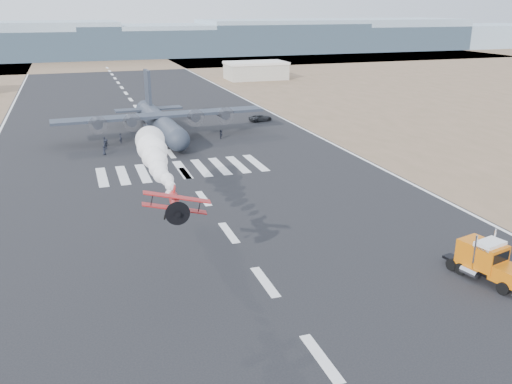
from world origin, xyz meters
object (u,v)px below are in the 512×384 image
support_vehicle (261,118)px  crew_g (121,138)px  crew_c (106,144)px  crew_h (158,144)px  crew_e (104,150)px  crew_f (221,134)px  aerobatic_biplane (175,204)px  crew_a (104,142)px  crew_b (184,141)px  crew_d (187,143)px  semi_truck (487,260)px  hangar_right (256,70)px  transport_aircraft (160,121)px

support_vehicle → crew_g: bearing=97.4°
crew_c → crew_h: size_ratio=1.13×
crew_e → crew_f: 22.46m
aerobatic_biplane → crew_a: aerobatic_biplane is taller
crew_b → crew_e: (-13.98, -1.60, -0.09)m
support_vehicle → crew_d: 26.78m
crew_c → crew_e: crew_c is taller
semi_truck → crew_d: 59.88m
crew_a → semi_truck: bearing=31.5°
aerobatic_biplane → crew_h: bearing=86.1°
hangar_right → support_vehicle: size_ratio=3.97×
crew_a → crew_b: bearing=78.8°
transport_aircraft → crew_b: (2.62, -9.16, -2.09)m
transport_aircraft → crew_e: transport_aircraft is taller
semi_truck → crew_f: semi_truck is taller
hangar_right → crew_a: bearing=-124.8°
crew_g → crew_f: bearing=-131.9°
crew_g → crew_a: bearing=84.0°
aerobatic_biplane → crew_c: aerobatic_biplane is taller
semi_truck → support_vehicle: bearing=73.3°
support_vehicle → crew_f: size_ratio=3.04×
hangar_right → crew_c: size_ratio=11.40×
aerobatic_biplane → semi_truck: bearing=-13.4°
support_vehicle → crew_g: crew_g is taller
crew_b → aerobatic_biplane: bearing=-135.8°
aerobatic_biplane → crew_f: bearing=73.9°
transport_aircraft → crew_h: transport_aircraft is taller
hangar_right → crew_e: bearing=-123.1°
crew_f → hangar_right: bearing=-15.9°
crew_c → crew_g: crew_g is taller
crew_b → crew_e: crew_b is taller
semi_truck → crew_g: 69.77m
crew_e → crew_f: size_ratio=0.94×
crew_f → crew_h: bearing=112.3°
hangar_right → aerobatic_biplane: aerobatic_biplane is taller
crew_b → crew_h: 4.67m
transport_aircraft → crew_g: bearing=-159.8°
aerobatic_biplane → crew_c: size_ratio=3.16×
transport_aircraft → crew_a: size_ratio=22.82×
crew_d → crew_f: 8.59m
crew_b → crew_e: size_ratio=1.11×
transport_aircraft → aerobatic_biplane: bearing=-100.2°
crew_c → crew_g: 4.65m
transport_aircraft → crew_c: bearing=-149.4°
crew_a → crew_f: crew_a is taller
crew_c → crew_d: (13.80, -2.97, -0.12)m
hangar_right → crew_d: hangar_right is taller
semi_truck → crew_g: semi_truck is taller
hangar_right → crew_f: hangar_right is taller
crew_b → crew_e: 14.07m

